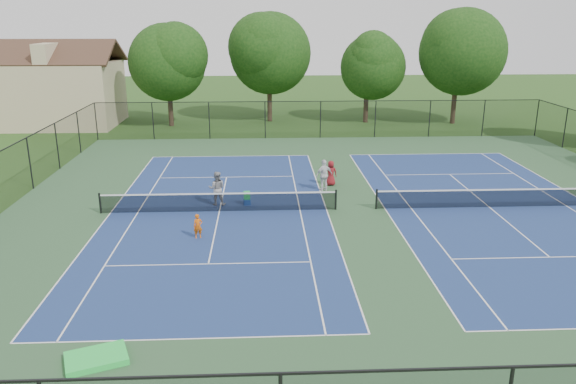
{
  "coord_description": "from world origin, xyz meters",
  "views": [
    {
      "loc": [
        -4.79,
        -27.1,
        9.45
      ],
      "look_at": [
        -3.55,
        -1.0,
        1.3
      ],
      "focal_mm": 35.0,
      "sensor_mm": 36.0,
      "label": 1
    }
  ],
  "objects_px": {
    "bystander_a": "(324,175)",
    "tree_back_c": "(368,63)",
    "ball_crate": "(247,202)",
    "tree_back_b": "(269,50)",
    "instructor": "(217,188)",
    "bystander_c": "(331,173)",
    "child_player": "(198,226)",
    "tree_back_d": "(459,48)",
    "clapboard_house": "(60,91)",
    "tree_back_a": "(167,58)",
    "ball_hopper": "(247,195)"
  },
  "relations": [
    {
      "from": "tree_back_a",
      "to": "tree_back_c",
      "type": "relative_size",
      "value": 1.09
    },
    {
      "from": "bystander_a",
      "to": "tree_back_d",
      "type": "bearing_deg",
      "value": -150.45
    },
    {
      "from": "tree_back_b",
      "to": "tree_back_c",
      "type": "relative_size",
      "value": 1.19
    },
    {
      "from": "tree_back_b",
      "to": "clapboard_house",
      "type": "relative_size",
      "value": 0.93
    },
    {
      "from": "tree_back_b",
      "to": "tree_back_c",
      "type": "distance_m",
      "value": 9.12
    },
    {
      "from": "tree_back_d",
      "to": "tree_back_c",
      "type": "bearing_deg",
      "value": 172.87
    },
    {
      "from": "instructor",
      "to": "tree_back_c",
      "type": "bearing_deg",
      "value": -114.75
    },
    {
      "from": "tree_back_b",
      "to": "bystander_a",
      "type": "distance_m",
      "value": 23.48
    },
    {
      "from": "ball_crate",
      "to": "ball_hopper",
      "type": "distance_m",
      "value": 0.37
    },
    {
      "from": "tree_back_a",
      "to": "ball_hopper",
      "type": "distance_m",
      "value": 24.78
    },
    {
      "from": "tree_back_d",
      "to": "bystander_a",
      "type": "bearing_deg",
      "value": -124.72
    },
    {
      "from": "clapboard_house",
      "to": "ball_hopper",
      "type": "bearing_deg",
      "value": -54.07
    },
    {
      "from": "tree_back_a",
      "to": "ball_hopper",
      "type": "height_order",
      "value": "tree_back_a"
    },
    {
      "from": "child_player",
      "to": "ball_hopper",
      "type": "bearing_deg",
      "value": 50.98
    },
    {
      "from": "tree_back_a",
      "to": "ball_hopper",
      "type": "xyz_separation_m",
      "value": [
        7.39,
        -23.0,
        -5.51
      ]
    },
    {
      "from": "tree_back_d",
      "to": "ball_crate",
      "type": "distance_m",
      "value": 30.33
    },
    {
      "from": "tree_back_c",
      "to": "ball_hopper",
      "type": "relative_size",
      "value": 20.21
    },
    {
      "from": "tree_back_c",
      "to": "child_player",
      "type": "height_order",
      "value": "tree_back_c"
    },
    {
      "from": "bystander_a",
      "to": "bystander_c",
      "type": "xyz_separation_m",
      "value": [
        0.51,
        1.0,
        -0.16
      ]
    },
    {
      "from": "tree_back_c",
      "to": "clapboard_house",
      "type": "xyz_separation_m",
      "value": [
        -28.0,
        -0.0,
        -2.39
      ]
    },
    {
      "from": "tree_back_b",
      "to": "ball_crate",
      "type": "xyz_separation_m",
      "value": [
        -1.61,
        -25.0,
        -6.44
      ]
    },
    {
      "from": "tree_back_d",
      "to": "clapboard_house",
      "type": "bearing_deg",
      "value": 178.41
    },
    {
      "from": "tree_back_a",
      "to": "bystander_a",
      "type": "height_order",
      "value": "tree_back_a"
    },
    {
      "from": "clapboard_house",
      "to": "tree_back_b",
      "type": "bearing_deg",
      "value": 3.01
    },
    {
      "from": "clapboard_house",
      "to": "child_player",
      "type": "bearing_deg",
      "value": -61.79
    },
    {
      "from": "ball_crate",
      "to": "tree_back_a",
      "type": "bearing_deg",
      "value": 107.81
    },
    {
      "from": "tree_back_d",
      "to": "bystander_a",
      "type": "xyz_separation_m",
      "value": [
        -14.29,
        -20.62,
        -5.92
      ]
    },
    {
      "from": "bystander_a",
      "to": "ball_crate",
      "type": "distance_m",
      "value": 4.99
    },
    {
      "from": "ball_crate",
      "to": "clapboard_house",
      "type": "bearing_deg",
      "value": 125.93
    },
    {
      "from": "instructor",
      "to": "tree_back_b",
      "type": "bearing_deg",
      "value": -95.05
    },
    {
      "from": "tree_back_d",
      "to": "ball_hopper",
      "type": "distance_m",
      "value": 30.25
    },
    {
      "from": "child_player",
      "to": "ball_crate",
      "type": "bearing_deg",
      "value": 50.98
    },
    {
      "from": "tree_back_d",
      "to": "bystander_a",
      "type": "height_order",
      "value": "tree_back_d"
    },
    {
      "from": "instructor",
      "to": "bystander_a",
      "type": "distance_m",
      "value": 6.32
    },
    {
      "from": "tree_back_a",
      "to": "bystander_c",
      "type": "relative_size",
      "value": 6.17
    },
    {
      "from": "bystander_a",
      "to": "clapboard_house",
      "type": "bearing_deg",
      "value": -70.61
    },
    {
      "from": "clapboard_house",
      "to": "ball_crate",
      "type": "bearing_deg",
      "value": -54.07
    },
    {
      "from": "tree_back_a",
      "to": "instructor",
      "type": "xyz_separation_m",
      "value": [
        5.83,
        -22.93,
        -5.13
      ]
    },
    {
      "from": "instructor",
      "to": "bystander_a",
      "type": "height_order",
      "value": "instructor"
    },
    {
      "from": "instructor",
      "to": "bystander_c",
      "type": "relative_size",
      "value": 1.22
    },
    {
      "from": "tree_back_c",
      "to": "ball_crate",
      "type": "height_order",
      "value": "tree_back_c"
    },
    {
      "from": "child_player",
      "to": "bystander_a",
      "type": "bearing_deg",
      "value": 32.79
    },
    {
      "from": "instructor",
      "to": "ball_hopper",
      "type": "bearing_deg",
      "value": 179.79
    },
    {
      "from": "bystander_a",
      "to": "ball_hopper",
      "type": "distance_m",
      "value": 4.95
    },
    {
      "from": "tree_back_d",
      "to": "instructor",
      "type": "relative_size",
      "value": 5.71
    },
    {
      "from": "bystander_c",
      "to": "tree_back_d",
      "type": "bearing_deg",
      "value": -127.93
    },
    {
      "from": "bystander_a",
      "to": "tree_back_c",
      "type": "bearing_deg",
      "value": -131.94
    },
    {
      "from": "instructor",
      "to": "tree_back_d",
      "type": "bearing_deg",
      "value": -129.13
    },
    {
      "from": "instructor",
      "to": "ball_crate",
      "type": "bearing_deg",
      "value": 179.79
    },
    {
      "from": "tree_back_b",
      "to": "child_player",
      "type": "height_order",
      "value": "tree_back_b"
    }
  ]
}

